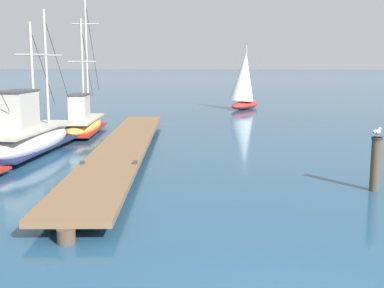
{
  "coord_description": "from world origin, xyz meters",
  "views": [
    {
      "loc": [
        -1.04,
        -5.86,
        3.52
      ],
      "look_at": [
        -1.98,
        6.72,
        1.4
      ],
      "focal_mm": 46.5,
      "sensor_mm": 36.0,
      "label": 1
    }
  ],
  "objects_px": {
    "fishing_boat_2": "(83,122)",
    "perched_seagull": "(377,132)",
    "fishing_boat_1": "(31,136)",
    "mooring_piling": "(375,163)",
    "distant_sailboat": "(244,81)"
  },
  "relations": [
    {
      "from": "fishing_boat_2",
      "to": "perched_seagull",
      "type": "bearing_deg",
      "value": -41.83
    },
    {
      "from": "distant_sailboat",
      "to": "mooring_piling",
      "type": "bearing_deg",
      "value": -82.76
    },
    {
      "from": "fishing_boat_2",
      "to": "fishing_boat_1",
      "type": "bearing_deg",
      "value": -93.38
    },
    {
      "from": "mooring_piling",
      "to": "perched_seagull",
      "type": "height_order",
      "value": "perched_seagull"
    },
    {
      "from": "fishing_boat_1",
      "to": "mooring_piling",
      "type": "distance_m",
      "value": 12.17
    },
    {
      "from": "fishing_boat_2",
      "to": "perched_seagull",
      "type": "distance_m",
      "value": 14.86
    },
    {
      "from": "fishing_boat_1",
      "to": "perched_seagull",
      "type": "xyz_separation_m",
      "value": [
        11.37,
        -4.31,
        0.9
      ]
    },
    {
      "from": "fishing_boat_1",
      "to": "fishing_boat_2",
      "type": "height_order",
      "value": "fishing_boat_2"
    },
    {
      "from": "fishing_boat_1",
      "to": "fishing_boat_2",
      "type": "relative_size",
      "value": 0.95
    },
    {
      "from": "fishing_boat_1",
      "to": "distant_sailboat",
      "type": "bearing_deg",
      "value": 65.59
    },
    {
      "from": "fishing_boat_1",
      "to": "distant_sailboat",
      "type": "distance_m",
      "value": 20.51
    },
    {
      "from": "perched_seagull",
      "to": "fishing_boat_2",
      "type": "bearing_deg",
      "value": 138.17
    },
    {
      "from": "mooring_piling",
      "to": "distant_sailboat",
      "type": "distance_m",
      "value": 23.17
    },
    {
      "from": "fishing_boat_2",
      "to": "perched_seagull",
      "type": "relative_size",
      "value": 23.8
    },
    {
      "from": "perched_seagull",
      "to": "fishing_boat_1",
      "type": "bearing_deg",
      "value": 159.23
    }
  ]
}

